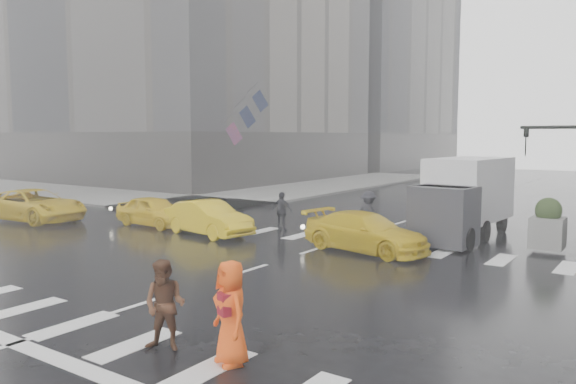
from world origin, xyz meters
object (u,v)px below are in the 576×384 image
Objects in this scene: pedestrian_brown at (165,305)px; pedestrian_orange at (231,312)px; box_truck at (463,196)px; taxi_front at (154,211)px; taxi_mid at (208,218)px.

pedestrian_orange is (1.48, 0.20, 0.08)m from pedestrian_brown.
box_truck reaches higher than pedestrian_orange.
box_truck is at bearing -65.27° from taxi_front.
box_truck is at bearing 117.43° from pedestrian_orange.
pedestrian_brown reaches higher than taxi_mid.
pedestrian_orange is at bearing -125.58° from taxi_mid.
pedestrian_orange is at bearing -83.23° from box_truck.
taxi_mid is at bearing 159.93° from pedestrian_orange.
taxi_front is at bearing -153.72° from box_truck.
box_truck is (-0.52, 14.81, 0.75)m from pedestrian_orange.
pedestrian_orange is 16.35m from taxi_front.
box_truck reaches higher than taxi_front.
taxi_mid is at bearing -144.65° from box_truck.
taxi_front is 0.67× the size of box_truck.
taxi_front is (-13.02, 9.89, -0.27)m from pedestrian_orange.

